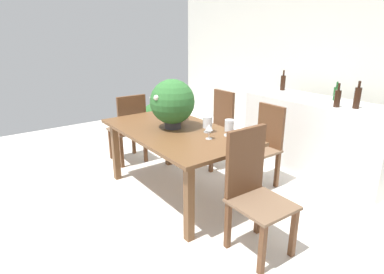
# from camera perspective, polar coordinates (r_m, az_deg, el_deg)

# --- Properties ---
(ground_plane) EXTENTS (7.04, 7.04, 0.00)m
(ground_plane) POSITION_cam_1_polar(r_m,az_deg,el_deg) (3.68, -3.75, -10.36)
(ground_plane) COLOR silver
(back_wall) EXTENTS (6.40, 0.10, 2.60)m
(back_wall) POSITION_cam_1_polar(r_m,az_deg,el_deg) (5.13, 21.71, 11.97)
(back_wall) COLOR silver
(back_wall) RESTS_ON ground
(dining_table) EXTENTS (1.74, 0.97, 0.76)m
(dining_table) POSITION_cam_1_polar(r_m,az_deg,el_deg) (3.44, -2.91, -0.21)
(dining_table) COLOR brown
(dining_table) RESTS_ON ground
(chair_head_end) EXTENTS (0.48, 0.44, 0.97)m
(chair_head_end) POSITION_cam_1_polar(r_m,az_deg,el_deg) (4.44, -11.10, 1.92)
(chair_head_end) COLOR brown
(chair_head_end) RESTS_ON ground
(chair_far_right) EXTENTS (0.41, 0.47, 0.96)m
(chair_far_right) POSITION_cam_1_polar(r_m,az_deg,el_deg) (3.82, 12.56, -1.03)
(chair_far_right) COLOR brown
(chair_far_right) RESTS_ON ground
(chair_foot_end) EXTENTS (0.47, 0.45, 1.04)m
(chair_foot_end) POSITION_cam_1_polar(r_m,az_deg,el_deg) (2.69, 10.82, -8.64)
(chair_foot_end) COLOR brown
(chair_foot_end) RESTS_ON ground
(chair_far_left) EXTENTS (0.41, 0.41, 1.01)m
(chair_far_left) POSITION_cam_1_polar(r_m,az_deg,el_deg) (4.33, 4.74, 2.06)
(chair_far_left) COLOR brown
(chair_far_left) RESTS_ON ground
(flower_centerpiece) EXTENTS (0.48, 0.49, 0.53)m
(flower_centerpiece) POSITION_cam_1_polar(r_m,az_deg,el_deg) (3.41, -3.53, 6.20)
(flower_centerpiece) COLOR #333338
(flower_centerpiece) RESTS_ON dining_table
(crystal_vase_left) EXTENTS (0.10, 0.10, 0.17)m
(crystal_vase_left) POSITION_cam_1_polar(r_m,az_deg,el_deg) (3.21, 6.67, 1.86)
(crystal_vase_left) COLOR silver
(crystal_vase_left) RESTS_ON dining_table
(crystal_vase_center_near) EXTENTS (0.10, 0.10, 0.17)m
(crystal_vase_center_near) POSITION_cam_1_polar(r_m,az_deg,el_deg) (3.30, 2.79, 2.56)
(crystal_vase_center_near) COLOR silver
(crystal_vase_center_near) RESTS_ON dining_table
(crystal_vase_right) EXTENTS (0.11, 0.11, 0.16)m
(crystal_vase_right) POSITION_cam_1_polar(r_m,az_deg,el_deg) (3.76, -2.08, 4.51)
(crystal_vase_right) COLOR silver
(crystal_vase_right) RESTS_ON dining_table
(wine_glass) EXTENTS (0.08, 0.08, 0.15)m
(wine_glass) POSITION_cam_1_polar(r_m,az_deg,el_deg) (3.10, 3.06, 1.62)
(wine_glass) COLOR silver
(wine_glass) RESTS_ON dining_table
(kitchen_counter) EXTENTS (1.93, 0.69, 0.94)m
(kitchen_counter) POSITION_cam_1_polar(r_m,az_deg,el_deg) (4.46, 21.40, 0.20)
(kitchen_counter) COLOR silver
(kitchen_counter) RESTS_ON ground
(wine_bottle_amber) EXTENTS (0.07, 0.07, 0.29)m
(wine_bottle_amber) POSITION_cam_1_polar(r_m,az_deg,el_deg) (4.91, 15.93, 9.35)
(wine_bottle_amber) COLOR black
(wine_bottle_amber) RESTS_ON kitchen_counter
(wine_bottle_clear) EXTENTS (0.07, 0.07, 0.31)m
(wine_bottle_clear) POSITION_cam_1_polar(r_m,az_deg,el_deg) (4.04, 27.43, 6.30)
(wine_bottle_clear) COLOR black
(wine_bottle_clear) RESTS_ON kitchen_counter
(wine_bottle_tall) EXTENTS (0.07, 0.07, 0.27)m
(wine_bottle_tall) POSITION_cam_1_polar(r_m,az_deg,el_deg) (4.03, 24.55, 6.35)
(wine_bottle_tall) COLOR black
(wine_bottle_tall) RESTS_ON kitchen_counter
(wine_bottle_dark) EXTENTS (0.06, 0.06, 0.23)m
(wine_bottle_dark) POSITION_cam_1_polar(r_m,az_deg,el_deg) (4.42, 24.32, 7.12)
(wine_bottle_dark) COLOR #194C1E
(wine_bottle_dark) RESTS_ON kitchen_counter
(potted_plant_floor) EXTENTS (0.39, 0.39, 0.56)m
(potted_plant_floor) POSITION_cam_1_polar(r_m,az_deg,el_deg) (5.68, -6.86, 3.57)
(potted_plant_floor) COLOR brown
(potted_plant_floor) RESTS_ON ground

